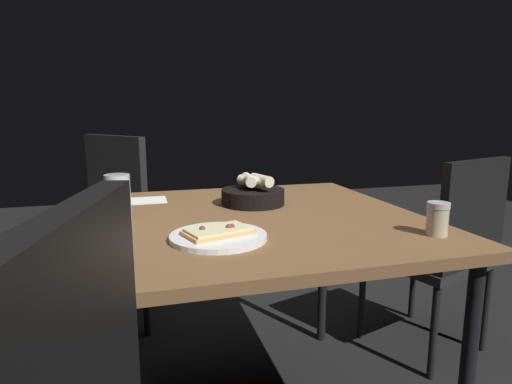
% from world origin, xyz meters
% --- Properties ---
extents(dining_table, '(1.07, 1.02, 0.74)m').
position_xyz_m(dining_table, '(0.00, 0.00, 0.68)').
color(dining_table, brown).
rests_on(dining_table, ground).
extents(pizza_plate, '(0.25, 0.25, 0.04)m').
position_xyz_m(pizza_plate, '(0.14, 0.22, 0.76)').
color(pizza_plate, white).
rests_on(pizza_plate, dining_table).
extents(bread_basket, '(0.22, 0.22, 0.11)m').
position_xyz_m(bread_basket, '(-0.06, -0.16, 0.78)').
color(bread_basket, black).
rests_on(bread_basket, dining_table).
extents(beer_glass, '(0.07, 0.07, 0.15)m').
position_xyz_m(beer_glass, '(0.39, -0.02, 0.81)').
color(beer_glass, silver).
rests_on(beer_glass, dining_table).
extents(pepper_shaker, '(0.06, 0.06, 0.09)m').
position_xyz_m(pepper_shaker, '(-0.43, 0.34, 0.78)').
color(pepper_shaker, '#BFB299').
rests_on(pepper_shaker, dining_table).
extents(napkin, '(0.16, 0.12, 0.00)m').
position_xyz_m(napkin, '(0.31, -0.32, 0.75)').
color(napkin, white).
rests_on(napkin, dining_table).
extents(chair_near, '(0.62, 0.62, 0.96)m').
position_xyz_m(chair_near, '(0.52, -0.80, 0.54)').
color(chair_near, '#2C2C2C').
rests_on(chair_near, ground).
extents(chair_spare, '(0.55, 0.55, 0.88)m').
position_xyz_m(chair_spare, '(-0.93, -0.21, 0.50)').
color(chair_spare, black).
rests_on(chair_spare, ground).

